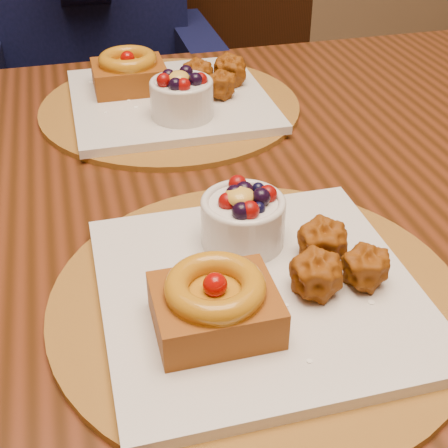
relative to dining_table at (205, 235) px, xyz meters
The scene contains 4 objects.
dining_table is the anchor object (origin of this frame).
place_setting_near 0.24m from the dining_table, 90.56° to the right, with size 0.38×0.38×0.08m.
place_setting_far 0.24m from the dining_table, 90.64° to the left, with size 0.38×0.38×0.08m.
chair_far 0.79m from the dining_table, 76.39° to the left, with size 0.61×0.61×0.97m.
Camera 1 is at (-0.18, -0.54, 1.14)m, focal length 50.00 mm.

